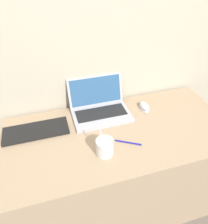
{
  "coord_description": "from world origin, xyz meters",
  "views": [
    {
      "loc": [
        -0.39,
        -0.59,
        1.7
      ],
      "look_at": [
        -0.07,
        0.47,
        0.85
      ],
      "focal_mm": 35.0,
      "sensor_mm": 36.0,
      "label": 1
    }
  ],
  "objects_px": {
    "computer_mouse": "(144,106)",
    "pen": "(128,142)",
    "laptop": "(100,107)",
    "drink_cup": "(105,147)",
    "external_keyboard": "(36,131)"
  },
  "relations": [
    {
      "from": "computer_mouse",
      "to": "external_keyboard",
      "type": "bearing_deg",
      "value": -177.78
    },
    {
      "from": "laptop",
      "to": "pen",
      "type": "xyz_separation_m",
      "value": [
        0.08,
        -0.33,
        -0.04
      ]
    },
    {
      "from": "drink_cup",
      "to": "pen",
      "type": "relative_size",
      "value": 1.26
    },
    {
      "from": "computer_mouse",
      "to": "external_keyboard",
      "type": "height_order",
      "value": "computer_mouse"
    },
    {
      "from": "laptop",
      "to": "drink_cup",
      "type": "xyz_separation_m",
      "value": [
        -0.08,
        -0.37,
        0.0
      ]
    },
    {
      "from": "external_keyboard",
      "to": "pen",
      "type": "relative_size",
      "value": 2.85
    },
    {
      "from": "laptop",
      "to": "computer_mouse",
      "type": "height_order",
      "value": "laptop"
    },
    {
      "from": "laptop",
      "to": "drink_cup",
      "type": "distance_m",
      "value": 0.38
    },
    {
      "from": "laptop",
      "to": "drink_cup",
      "type": "height_order",
      "value": "laptop"
    },
    {
      "from": "laptop",
      "to": "drink_cup",
      "type": "bearing_deg",
      "value": -101.76
    },
    {
      "from": "laptop",
      "to": "computer_mouse",
      "type": "distance_m",
      "value": 0.32
    },
    {
      "from": "laptop",
      "to": "pen",
      "type": "bearing_deg",
      "value": -76.55
    },
    {
      "from": "laptop",
      "to": "external_keyboard",
      "type": "relative_size",
      "value": 0.97
    },
    {
      "from": "computer_mouse",
      "to": "external_keyboard",
      "type": "relative_size",
      "value": 0.28
    },
    {
      "from": "computer_mouse",
      "to": "pen",
      "type": "relative_size",
      "value": 0.79
    }
  ]
}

